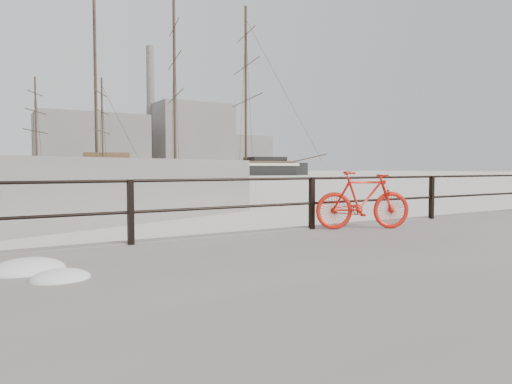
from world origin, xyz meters
name	(u,v)px	position (x,y,z in m)	size (l,w,h in m)	color
ground	(425,233)	(0.00, 0.00, 0.00)	(400.00, 400.00, 0.00)	white
guardrail	(432,197)	(0.00, -0.15, 0.85)	(28.00, 0.10, 1.00)	black
bicycle	(363,200)	(-2.66, -0.66, 0.91)	(1.85, 0.28, 1.12)	red
barque_black	(175,176)	(24.89, 81.73, 0.00)	(66.78, 21.86, 37.31)	black
schooner_mid	(70,177)	(4.36, 79.58, 0.00)	(25.20, 10.66, 18.46)	silver
industrial_west	(92,144)	(20.00, 140.00, 9.00)	(32.00, 18.00, 18.00)	gray
industrial_mid	(191,139)	(55.00, 145.00, 12.00)	(26.00, 20.00, 24.00)	gray
industrial_east	(241,154)	(78.00, 150.00, 7.00)	(20.00, 16.00, 14.00)	gray
smokestack	(151,110)	(42.00, 150.00, 22.00)	(2.80, 2.80, 44.00)	gray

